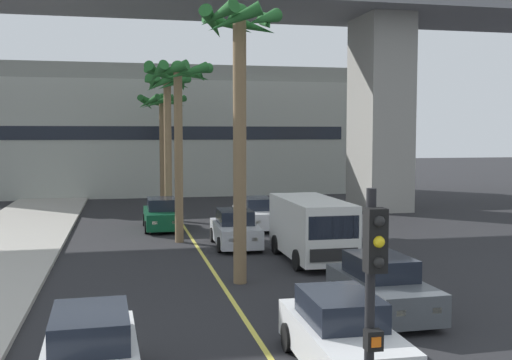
% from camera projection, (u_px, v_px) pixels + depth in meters
% --- Properties ---
extents(lane_stripe_center, '(0.14, 56.00, 0.01)m').
position_uv_depth(lane_stripe_center, '(203.00, 256.00, 24.54)').
color(lane_stripe_center, '#DBCC4C').
rests_on(lane_stripe_center, ground).
extents(pier_building_backdrop, '(30.86, 8.04, 10.01)m').
position_uv_depth(pier_building_backdrop, '(161.00, 132.00, 49.97)').
color(pier_building_backdrop, '#ADB2A8').
rests_on(pier_building_backdrop, ground).
extents(car_queue_front, '(1.91, 4.14, 1.56)m').
position_uv_depth(car_queue_front, '(235.00, 230.00, 26.53)').
color(car_queue_front, '#B7BABF').
rests_on(car_queue_front, ground).
extents(car_queue_second, '(1.91, 4.14, 1.56)m').
position_uv_depth(car_queue_second, '(382.00, 287.00, 16.65)').
color(car_queue_second, '#4C5156').
rests_on(car_queue_second, ground).
extents(car_queue_third, '(1.93, 4.15, 1.56)m').
position_uv_depth(car_queue_third, '(91.00, 358.00, 11.41)').
color(car_queue_third, white).
rests_on(car_queue_third, ground).
extents(car_queue_fourth, '(1.96, 4.16, 1.56)m').
position_uv_depth(car_queue_fourth, '(257.00, 214.00, 31.51)').
color(car_queue_fourth, white).
rests_on(car_queue_fourth, ground).
extents(car_queue_fifth, '(1.84, 4.10, 1.56)m').
position_uv_depth(car_queue_fifth, '(162.00, 215.00, 31.24)').
color(car_queue_fifth, '#0C4728').
rests_on(car_queue_fifth, ground).
extents(car_queue_sixth, '(1.90, 4.13, 1.56)m').
position_uv_depth(car_queue_sixth, '(342.00, 335.00, 12.68)').
color(car_queue_sixth, white).
rests_on(car_queue_sixth, ground).
extents(delivery_van, '(2.16, 5.25, 2.36)m').
position_uv_depth(delivery_van, '(311.00, 227.00, 23.45)').
color(delivery_van, silver).
rests_on(delivery_van, ground).
extents(traffic_light_median_near, '(0.24, 0.37, 4.20)m').
position_uv_depth(traffic_light_median_near, '(372.00, 313.00, 7.38)').
color(traffic_light_median_near, black).
rests_on(traffic_light_median_near, ground).
extents(palm_tree_near_median, '(2.78, 2.80, 8.90)m').
position_uv_depth(palm_tree_near_median, '(240.00, 71.00, 19.55)').
color(palm_tree_near_median, brown).
rests_on(palm_tree_near_median, ground).
extents(palm_tree_mid_median, '(3.40, 3.43, 7.48)m').
position_uv_depth(palm_tree_mid_median, '(162.00, 114.00, 41.25)').
color(palm_tree_mid_median, brown).
rests_on(palm_tree_mid_median, ground).
extents(palm_tree_far_median, '(3.07, 3.13, 8.01)m').
position_uv_depth(palm_tree_far_median, '(178.00, 92.00, 27.08)').
color(palm_tree_far_median, brown).
rests_on(palm_tree_far_median, ground).
extents(palm_tree_farthest_median, '(2.66, 2.69, 8.14)m').
position_uv_depth(palm_tree_farthest_median, '(167.00, 104.00, 34.03)').
color(palm_tree_farthest_median, brown).
rests_on(palm_tree_farthest_median, ground).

